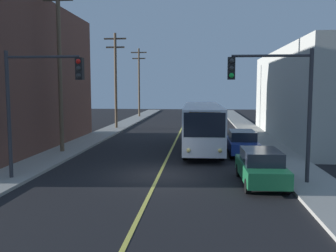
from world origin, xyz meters
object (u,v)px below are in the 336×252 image
parked_car_blue (242,142)px  traffic_signal_left_corner (39,91)px  utility_pole_far (139,79)px  traffic_signal_right_corner (275,91)px  utility_pole_mid (116,76)px  parked_car_green (261,167)px  city_bus (202,124)px  utility_pole_near (60,58)px

parked_car_blue → traffic_signal_left_corner: 13.37m
utility_pole_far → traffic_signal_right_corner: (12.78, -38.66, -1.50)m
utility_pole_mid → traffic_signal_left_corner: bearing=-85.7°
parked_car_green → parked_car_blue: same height
city_bus → parked_car_blue: (2.63, -2.24, -0.98)m
utility_pole_far → traffic_signal_left_corner: utility_pole_far is taller
utility_pole_near → utility_pole_far: size_ratio=1.12×
traffic_signal_left_corner → traffic_signal_right_corner: size_ratio=1.00×
utility_pole_near → traffic_signal_right_corner: (12.72, -7.06, -2.15)m
utility_pole_far → traffic_signal_left_corner: bearing=-87.1°
parked_car_green → utility_pole_mid: bearing=118.2°
city_bus → parked_car_green: city_bus is taller
parked_car_blue → traffic_signal_right_corner: traffic_signal_right_corner is taller
utility_pole_mid → traffic_signal_left_corner: (1.71, -22.61, -1.43)m
utility_pole_far → traffic_signal_right_corner: size_ratio=1.72×
parked_car_blue → utility_pole_mid: utility_pole_mid is taller
utility_pole_mid → traffic_signal_right_corner: 25.58m
utility_pole_near → utility_pole_mid: (0.20, 15.20, -0.72)m
traffic_signal_right_corner → parked_car_green: bearing=-173.1°
utility_pole_mid → utility_pole_far: (-0.25, 16.40, 0.07)m
traffic_signal_left_corner → traffic_signal_right_corner: (10.82, 0.35, 0.00)m
utility_pole_far → parked_car_green: bearing=-72.5°
utility_pole_mid → traffic_signal_right_corner: (12.53, -22.26, -1.43)m
city_bus → utility_pole_mid: size_ratio=1.20×
city_bus → traffic_signal_right_corner: bearing=-71.8°
utility_pole_mid → traffic_signal_left_corner: size_ratio=1.69×
parked_car_green → traffic_signal_left_corner: (-10.27, -0.28, 3.46)m
utility_pole_near → utility_pole_far: utility_pole_near is taller
parked_car_blue → traffic_signal_left_corner: (-10.25, -7.86, 3.46)m
parked_car_blue → utility_pole_far: utility_pole_far is taller
utility_pole_near → city_bus: bearing=15.8°
traffic_signal_right_corner → utility_pole_mid: bearing=119.4°
city_bus → traffic_signal_left_corner: traffic_signal_left_corner is taller
parked_car_green → utility_pole_mid: utility_pole_mid is taller
parked_car_blue → parked_car_green: bearing=-89.8°
parked_car_green → utility_pole_far: (-12.22, 38.73, 4.97)m
utility_pole_mid → traffic_signal_left_corner: utility_pole_mid is taller
parked_car_green → utility_pole_near: utility_pole_near is taller
city_bus → utility_pole_near: bearing=-164.2°
traffic_signal_left_corner → utility_pole_mid: bearing=94.3°
parked_car_blue → utility_pole_near: (-12.15, -0.45, 5.61)m
city_bus → traffic_signal_left_corner: size_ratio=2.03×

